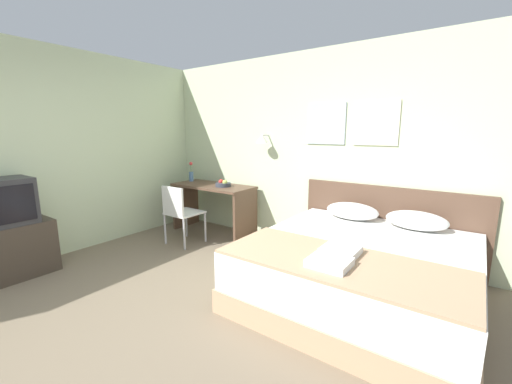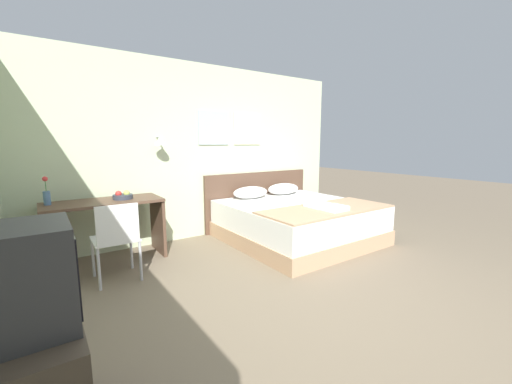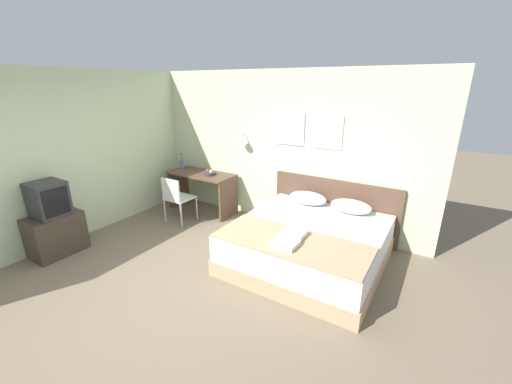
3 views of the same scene
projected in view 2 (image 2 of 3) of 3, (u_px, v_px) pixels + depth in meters
ground_plane at (323, 311)px, 2.78m from camera, size 24.00×24.00×0.00m
wall_back at (193, 152)px, 4.80m from camera, size 5.48×0.31×2.65m
bed at (297, 222)px, 4.76m from camera, size 1.97×2.00×0.57m
headboard at (258, 199)px, 5.56m from camera, size 2.09×0.06×0.96m
pillow_left at (250, 192)px, 5.12m from camera, size 0.62×0.38×0.19m
pillow_right at (283, 189)px, 5.51m from camera, size 0.62×0.38×0.19m
throw_blanket at (327, 209)px, 4.24m from camera, size 1.91×0.80×0.02m
folded_towel_near_foot at (318, 205)px, 4.33m from camera, size 0.29×0.28×0.06m
folded_towel_mid_bed at (334, 208)px, 4.11m from camera, size 0.31×0.26×0.06m
desk at (105, 219)px, 3.84m from camera, size 1.33×0.59×0.78m
desk_chair at (116, 235)px, 3.28m from camera, size 0.44×0.44×0.86m
fruit_bowl at (123, 196)px, 3.92m from camera, size 0.24×0.24×0.11m
flower_vase at (47, 195)px, 3.53m from camera, size 0.07×0.07×0.33m
television at (18, 280)px, 1.42m from camera, size 0.45×0.42×0.50m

